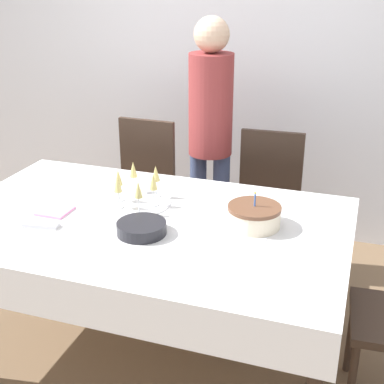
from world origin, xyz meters
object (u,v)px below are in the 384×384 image
birthday_cake (254,216)px  plate_stack_main (142,228)px  person_standing (210,124)px  dining_chair_far_left (141,186)px  champagne_tray (136,190)px  dining_chair_far_right (267,202)px

birthday_cake → plate_stack_main: birthday_cake is taller
birthday_cake → person_standing: 1.04m
dining_chair_far_left → champagne_tray: bearing=-67.4°
birthday_cake → champagne_tray: bearing=174.1°
dining_chair_far_left → person_standing: 0.66m
dining_chair_far_right → plate_stack_main: bearing=-109.8°
dining_chair_far_left → birthday_cake: (0.96, -0.83, 0.29)m
dining_chair_far_right → champagne_tray: size_ratio=2.65×
birthday_cake → person_standing: (-0.49, 0.90, 0.17)m
dining_chair_far_left → birthday_cake: dining_chair_far_left is taller
birthday_cake → person_standing: person_standing is taller
dining_chair_far_right → plate_stack_main: (-0.39, -1.07, 0.26)m
champagne_tray → plate_stack_main: 0.35m
dining_chair_far_left → person_standing: size_ratio=0.59×
dining_chair_far_right → person_standing: (-0.40, 0.07, 0.46)m
dining_chair_far_left → plate_stack_main: dining_chair_far_left is taller
dining_chair_far_left → dining_chair_far_right: bearing=-0.0°
dining_chair_far_left → champagne_tray: 0.88m
birthday_cake → plate_stack_main: 0.53m
champagne_tray → plate_stack_main: size_ratio=1.60×
dining_chair_far_left → plate_stack_main: (0.48, -1.07, 0.26)m
champagne_tray → birthday_cake: bearing=-5.9°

